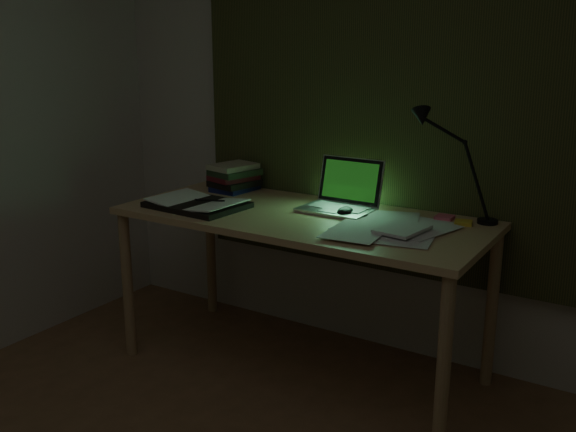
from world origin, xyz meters
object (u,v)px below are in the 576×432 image
at_px(desk, 301,294).
at_px(loose_papers, 392,228).
at_px(laptop, 336,187).
at_px(open_textbook, 197,203).
at_px(desk_lamp, 492,169).
at_px(book_stack, 235,177).

relative_size(desk, loose_papers, 4.41).
xyz_separation_m(laptop, open_textbook, (-0.62, -0.29, -0.10)).
height_order(laptop, loose_papers, laptop).
distance_m(desk, loose_papers, 0.63).
bearing_deg(desk_lamp, desk, -164.51).
bearing_deg(laptop, desk, -127.96).
distance_m(desk, desk_lamp, 1.07).
bearing_deg(book_stack, desk, -23.15).
bearing_deg(laptop, desk_lamp, 15.76).
bearing_deg(book_stack, loose_papers, -14.49).
relative_size(laptop, open_textbook, 0.84).
height_order(laptop, open_textbook, laptop).
bearing_deg(desk_lamp, open_textbook, -166.25).
bearing_deg(open_textbook, desk, 20.57).
distance_m(laptop, open_textbook, 0.69).
distance_m(open_textbook, loose_papers, 0.99).
bearing_deg(open_textbook, desk_lamp, 23.35).
distance_m(laptop, loose_papers, 0.41).
xyz_separation_m(desk, desk_lamp, (0.79, 0.31, 0.65)).
bearing_deg(loose_papers, desk, 176.98).
distance_m(laptop, desk_lamp, 0.71).
relative_size(open_textbook, loose_papers, 1.15).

